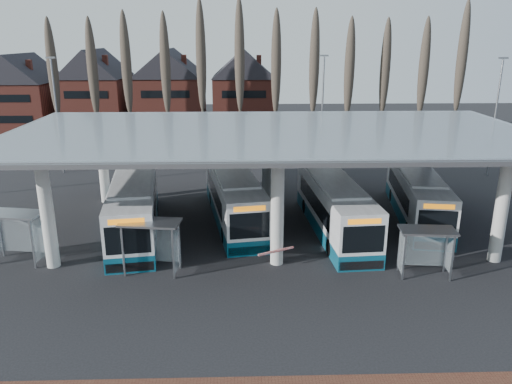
{
  "coord_description": "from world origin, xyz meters",
  "views": [
    {
      "loc": [
        -1.86,
        -22.22,
        11.77
      ],
      "look_at": [
        -0.99,
        7.0,
        2.66
      ],
      "focal_mm": 35.0,
      "sensor_mm": 36.0,
      "label": 1
    }
  ],
  "objects_px": {
    "bus_0": "(134,207)",
    "shelter_0": "(16,225)",
    "shelter_1": "(152,234)",
    "shelter_2": "(426,241)",
    "bus_3": "(417,196)",
    "bus_2": "(334,207)",
    "bus_1": "(234,197)"
  },
  "relations": [
    {
      "from": "bus_0",
      "to": "shelter_0",
      "type": "distance_m",
      "value": 6.97
    },
    {
      "from": "shelter_0",
      "to": "shelter_1",
      "type": "bearing_deg",
      "value": -1.46
    },
    {
      "from": "shelter_1",
      "to": "shelter_2",
      "type": "relative_size",
      "value": 1.12
    },
    {
      "from": "shelter_0",
      "to": "shelter_1",
      "type": "relative_size",
      "value": 1.02
    },
    {
      "from": "bus_0",
      "to": "shelter_0",
      "type": "bearing_deg",
      "value": -149.95
    },
    {
      "from": "bus_3",
      "to": "shelter_2",
      "type": "height_order",
      "value": "bus_3"
    },
    {
      "from": "bus_0",
      "to": "bus_3",
      "type": "xyz_separation_m",
      "value": [
        18.59,
        1.96,
        -0.09
      ]
    },
    {
      "from": "shelter_2",
      "to": "shelter_1",
      "type": "bearing_deg",
      "value": -178.08
    },
    {
      "from": "bus_3",
      "to": "shelter_2",
      "type": "bearing_deg",
      "value": -98.11
    },
    {
      "from": "shelter_2",
      "to": "bus_0",
      "type": "bearing_deg",
      "value": 162.95
    },
    {
      "from": "bus_2",
      "to": "shelter_2",
      "type": "xyz_separation_m",
      "value": [
        3.52,
        -6.37,
        0.31
      ]
    },
    {
      "from": "bus_0",
      "to": "bus_1",
      "type": "height_order",
      "value": "bus_0"
    },
    {
      "from": "bus_2",
      "to": "bus_0",
      "type": "bearing_deg",
      "value": 174.71
    },
    {
      "from": "bus_1",
      "to": "bus_3",
      "type": "xyz_separation_m",
      "value": [
        12.37,
        0.15,
        -0.06
      ]
    },
    {
      "from": "bus_3",
      "to": "bus_0",
      "type": "bearing_deg",
      "value": -165.8
    },
    {
      "from": "shelter_2",
      "to": "bus_2",
      "type": "bearing_deg",
      "value": 124.29
    },
    {
      "from": "bus_0",
      "to": "shelter_2",
      "type": "height_order",
      "value": "bus_0"
    },
    {
      "from": "bus_3",
      "to": "shelter_0",
      "type": "relative_size",
      "value": 3.57
    },
    {
      "from": "shelter_1",
      "to": "bus_2",
      "type": "bearing_deg",
      "value": 35.68
    },
    {
      "from": "shelter_0",
      "to": "shelter_2",
      "type": "relative_size",
      "value": 1.14
    },
    {
      "from": "bus_3",
      "to": "shelter_2",
      "type": "relative_size",
      "value": 4.08
    },
    {
      "from": "shelter_0",
      "to": "bus_2",
      "type": "bearing_deg",
      "value": 22.25
    },
    {
      "from": "shelter_1",
      "to": "shelter_2",
      "type": "height_order",
      "value": "shelter_1"
    },
    {
      "from": "bus_2",
      "to": "shelter_0",
      "type": "distance_m",
      "value": 18.46
    },
    {
      "from": "shelter_2",
      "to": "bus_1",
      "type": "bearing_deg",
      "value": 144.81
    },
    {
      "from": "shelter_1",
      "to": "bus_1",
      "type": "bearing_deg",
      "value": 69.29
    },
    {
      "from": "bus_1",
      "to": "shelter_1",
      "type": "distance_m",
      "value": 8.66
    },
    {
      "from": "bus_0",
      "to": "bus_1",
      "type": "bearing_deg",
      "value": 7.72
    },
    {
      "from": "shelter_1",
      "to": "shelter_2",
      "type": "distance_m",
      "value": 14.02
    },
    {
      "from": "bus_1",
      "to": "bus_0",
      "type": "bearing_deg",
      "value": -172.77
    },
    {
      "from": "bus_1",
      "to": "bus_2",
      "type": "relative_size",
      "value": 1.02
    },
    {
      "from": "bus_2",
      "to": "shelter_2",
      "type": "bearing_deg",
      "value": -65.19
    }
  ]
}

